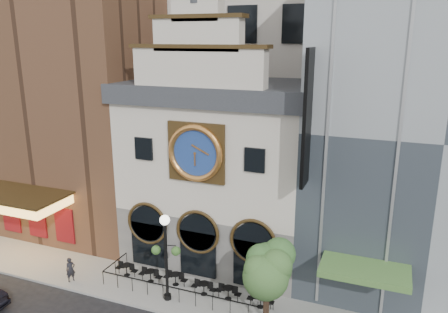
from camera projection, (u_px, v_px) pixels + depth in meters
sidewalk at (189, 292)px, 26.68m from camera, size 44.00×5.00×0.15m
clock_building at (221, 165)px, 29.72m from camera, size 12.60×8.78×18.65m
theater_building at (79, 70)px, 34.66m from camera, size 14.00×15.60×25.00m
retail_building at (435, 123)px, 26.17m from camera, size 14.00×14.40×20.00m
cafe_railing at (189, 284)px, 26.54m from camera, size 10.60×2.60×0.90m
bistro_0 at (127, 269)px, 28.27m from camera, size 1.58×0.68×0.90m
bistro_1 at (150, 275)px, 27.54m from camera, size 1.58×0.68×0.90m
bistro_2 at (176, 278)px, 27.18m from camera, size 1.58×0.68×0.90m
bistro_3 at (204, 288)px, 26.16m from camera, size 1.58×0.68×0.90m
bistro_4 at (228, 292)px, 25.70m from camera, size 1.58×0.68×0.90m
bistro_5 at (261, 300)px, 24.91m from camera, size 1.58×0.68×0.90m
pedestrian at (71, 270)px, 27.54m from camera, size 0.63×0.69×1.59m
lamppost at (166, 248)px, 24.96m from camera, size 1.67×0.84×5.34m
tree_left at (267, 273)px, 21.97m from camera, size 2.45×2.36×4.73m
tree_right at (270, 263)px, 22.69m from camera, size 2.57×2.48×4.96m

